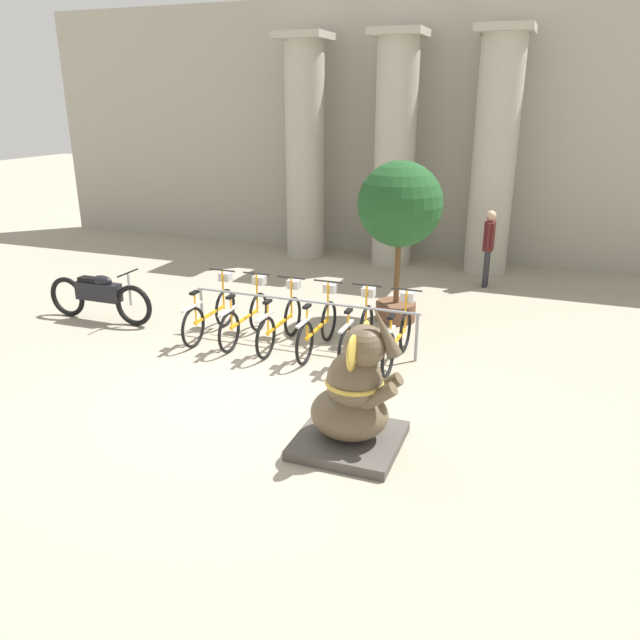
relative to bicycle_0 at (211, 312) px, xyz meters
The scene contains 16 objects.
ground_plane 2.44m from the bicycle_0, 49.19° to the right, with size 60.00×60.00×0.00m, color #9E937F.
building_facade 7.43m from the bicycle_0, 76.94° to the left, with size 20.00×0.20×6.00m.
column_left 6.22m from the bicycle_0, 96.24° to the left, with size 1.16×1.16×5.16m.
column_middle 6.39m from the bicycle_0, 74.78° to the left, with size 1.16×1.16×5.16m.
column_right 7.25m from the bicycle_0, 56.84° to the left, with size 1.16×1.16×5.16m.
bike_rack 1.61m from the bicycle_0, ahead, with size 3.78×0.05×0.77m.
bicycle_0 is the anchor object (origin of this frame).
bicycle_1 0.64m from the bicycle_0, ahead, with size 0.48×1.70×1.03m.
bicycle_2 1.27m from the bicycle_0, ahead, with size 0.48×1.70×1.03m.
bicycle_3 1.91m from the bicycle_0, ahead, with size 0.48×1.70×1.03m.
bicycle_4 2.54m from the bicycle_0, ahead, with size 0.48×1.70×1.03m.
bicycle_5 3.18m from the bicycle_0, ahead, with size 0.48×1.70×1.03m.
elephant_statue 4.16m from the bicycle_0, 37.61° to the right, with size 1.15×1.15×1.75m.
motorcycle 2.20m from the bicycle_0, behind, with size 2.17×0.55×0.96m.
person_pedestrian 6.06m from the bicycle_0, 49.29° to the left, with size 0.21×0.47×1.60m.
potted_tree 3.61m from the bicycle_0, 34.25° to the left, with size 1.44×1.44×2.79m.
Camera 1 is at (3.58, -6.68, 3.75)m, focal length 35.00 mm.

